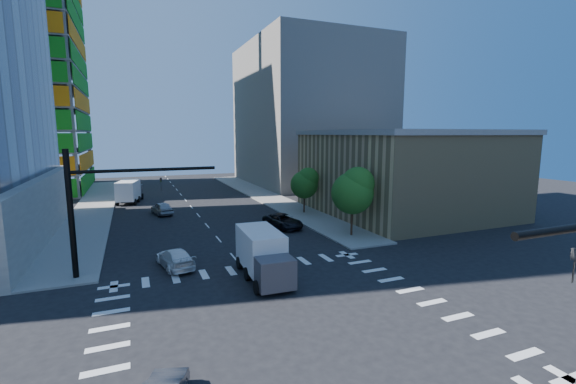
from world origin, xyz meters
name	(u,v)px	position (x,y,z in m)	size (l,w,h in m)	color
ground	(289,322)	(0.00, 0.00, 0.00)	(160.00, 160.00, 0.00)	black
road_markings	(289,322)	(0.00, 0.00, 0.01)	(20.00, 20.00, 0.01)	silver
sidewalk_ne	(266,197)	(12.50, 40.00, 0.07)	(5.00, 60.00, 0.15)	gray
sidewalk_nw	(94,208)	(-12.50, 40.00, 0.07)	(5.00, 60.00, 0.15)	gray
commercial_building	(403,172)	(25.00, 22.00, 5.31)	(20.50, 22.50, 10.60)	tan
bg_building_ne	(309,115)	(27.00, 55.00, 14.00)	(24.00, 30.00, 28.00)	slate
signal_mast_nw	(94,201)	(-10.00, 11.50, 5.49)	(10.20, 0.40, 9.00)	black
tree_south	(354,190)	(12.63, 13.90, 4.69)	(4.16, 4.16, 6.82)	#382316
tree_north	(305,183)	(12.93, 25.90, 3.99)	(3.54, 3.52, 5.78)	#382316
car_nb_far	(283,221)	(7.49, 19.94, 0.74)	(2.47, 5.36, 1.49)	black
car_sb_near	(175,258)	(-4.75, 11.40, 0.72)	(2.01, 4.96, 1.44)	white
car_sb_mid	(162,208)	(-4.15, 32.26, 0.79)	(1.87, 4.65, 1.58)	#989A9F
box_truck_near	(264,259)	(0.80, 6.46, 1.46)	(2.93, 6.41, 3.31)	black
box_truck_far	(130,193)	(-7.85, 43.24, 1.47)	(4.02, 6.76, 3.32)	black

